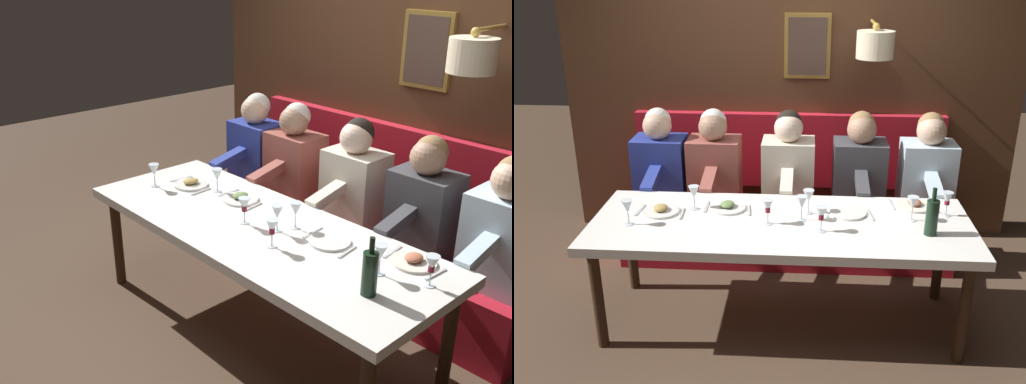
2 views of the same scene
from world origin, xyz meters
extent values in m
plane|color=#4C3828|center=(0.00, 0.00, 0.00)|extent=(12.00, 12.00, 0.00)
cube|color=silver|center=(0.00, 0.00, 0.71)|extent=(0.90, 2.42, 0.06)
cylinder|color=#301E12|center=(-0.35, -1.11, 0.34)|extent=(0.07, 0.07, 0.68)
cylinder|color=#301E12|center=(-0.35, 1.11, 0.34)|extent=(0.07, 0.07, 0.68)
cylinder|color=#301E12|center=(0.35, -1.11, 0.34)|extent=(0.07, 0.07, 0.68)
cylinder|color=#301E12|center=(0.35, 1.11, 0.34)|extent=(0.07, 0.07, 0.68)
cube|color=red|center=(0.89, 0.00, 0.23)|extent=(0.52, 2.62, 0.45)
cube|color=#51331E|center=(1.48, 0.00, 1.45)|extent=(0.10, 3.82, 2.90)
cube|color=red|center=(1.39, 0.00, 0.77)|extent=(0.10, 2.62, 0.64)
cube|color=olive|center=(1.42, -0.14, 1.64)|extent=(0.04, 0.37, 0.51)
cube|color=#4C382D|center=(1.40, -0.14, 1.64)|extent=(0.01, 0.31, 0.45)
cylinder|color=#B78E3D|center=(1.25, -0.64, 1.84)|extent=(0.35, 0.02, 0.02)
cylinder|color=beige|center=(1.08, -0.64, 1.70)|extent=(0.28, 0.28, 0.20)
sphere|color=#B78E3D|center=(1.08, -0.64, 1.83)|extent=(0.06, 0.06, 0.06)
cube|color=silver|center=(0.89, -1.07, 0.73)|extent=(0.30, 0.40, 0.56)
sphere|color=#D1A889|center=(0.87, -1.07, 1.11)|extent=(0.22, 0.22, 0.22)
sphere|color=#937047|center=(0.90, -1.07, 1.14)|extent=(0.20, 0.20, 0.20)
cube|color=silver|center=(0.60, -1.07, 0.77)|extent=(0.33, 0.09, 0.14)
cube|color=#3D3D42|center=(0.89, -0.56, 0.73)|extent=(0.30, 0.40, 0.56)
sphere|color=#A37A60|center=(0.87, -0.56, 1.11)|extent=(0.22, 0.22, 0.22)
sphere|color=#937047|center=(0.90, -0.56, 1.14)|extent=(0.20, 0.20, 0.20)
cube|color=#3D3D42|center=(0.60, -0.56, 0.77)|extent=(0.33, 0.09, 0.14)
cube|color=beige|center=(0.89, -0.01, 0.73)|extent=(0.30, 0.40, 0.56)
sphere|color=beige|center=(0.87, -0.01, 1.11)|extent=(0.22, 0.22, 0.22)
sphere|color=black|center=(0.90, -0.01, 1.14)|extent=(0.20, 0.20, 0.20)
cube|color=beige|center=(0.60, -0.01, 0.77)|extent=(0.33, 0.09, 0.14)
cube|color=#934C42|center=(0.89, 0.56, 0.73)|extent=(0.30, 0.40, 0.56)
sphere|color=#A37A60|center=(0.87, 0.56, 1.11)|extent=(0.22, 0.22, 0.22)
sphere|color=silver|center=(0.90, 0.56, 1.14)|extent=(0.20, 0.20, 0.20)
cube|color=#934C42|center=(0.60, 0.56, 0.77)|extent=(0.33, 0.09, 0.14)
cube|color=#283893|center=(0.89, 0.99, 0.73)|extent=(0.30, 0.40, 0.56)
sphere|color=#D1A889|center=(0.87, 0.99, 1.11)|extent=(0.22, 0.22, 0.22)
sphere|color=silver|center=(0.90, 0.99, 1.14)|extent=(0.20, 0.20, 0.20)
cube|color=#283893|center=(0.60, 0.99, 0.77)|extent=(0.33, 0.09, 0.14)
cylinder|color=silver|center=(0.09, 0.79, 0.75)|extent=(0.24, 0.24, 0.01)
ellipsoid|color=#AD8E4C|center=(0.09, 0.79, 0.77)|extent=(0.11, 0.09, 0.04)
cube|color=silver|center=(0.07, 0.65, 0.74)|extent=(0.17, 0.02, 0.01)
cube|color=silver|center=(0.11, 0.94, 0.74)|extent=(0.18, 0.03, 0.01)
cylinder|color=silver|center=(0.29, -0.88, 0.75)|extent=(0.24, 0.24, 0.01)
ellipsoid|color=#B76647|center=(0.29, -0.88, 0.77)|extent=(0.11, 0.09, 0.04)
cube|color=silver|center=(0.27, -1.03, 0.74)|extent=(0.17, 0.02, 0.01)
cube|color=silver|center=(0.31, -0.74, 0.74)|extent=(0.18, 0.03, 0.01)
cylinder|color=silver|center=(0.18, 0.36, 0.75)|extent=(0.24, 0.24, 0.01)
ellipsoid|color=#668447|center=(0.18, 0.36, 0.77)|extent=(0.11, 0.09, 0.04)
cube|color=silver|center=(0.16, 0.22, 0.74)|extent=(0.17, 0.03, 0.01)
cube|color=silver|center=(0.20, 0.51, 0.74)|extent=(0.18, 0.02, 0.01)
cylinder|color=silver|center=(0.15, -0.43, 0.75)|extent=(0.24, 0.24, 0.01)
cube|color=silver|center=(0.13, -0.58, 0.74)|extent=(0.17, 0.04, 0.01)
cube|color=silver|center=(0.17, -0.29, 0.74)|extent=(0.18, 0.04, 0.01)
cylinder|color=silver|center=(0.16, -1.06, 0.74)|extent=(0.06, 0.06, 0.00)
cylinder|color=silver|center=(0.16, -1.06, 0.78)|extent=(0.01, 0.01, 0.07)
cone|color=silver|center=(0.16, -1.06, 0.86)|extent=(0.07, 0.07, 0.08)
cylinder|color=maroon|center=(0.16, -1.06, 0.83)|extent=(0.03, 0.03, 0.03)
cylinder|color=silver|center=(0.14, -0.17, 0.74)|extent=(0.06, 0.06, 0.00)
cylinder|color=silver|center=(0.14, -0.17, 0.78)|extent=(0.01, 0.01, 0.07)
cone|color=silver|center=(0.14, -0.17, 0.86)|extent=(0.07, 0.07, 0.08)
cylinder|color=silver|center=(-0.11, 0.95, 0.74)|extent=(0.06, 0.06, 0.00)
cylinder|color=silver|center=(-0.11, 0.95, 0.78)|extent=(0.01, 0.01, 0.07)
cone|color=silver|center=(-0.11, 0.95, 0.86)|extent=(0.07, 0.07, 0.08)
cylinder|color=silver|center=(0.16, 0.58, 0.74)|extent=(0.06, 0.06, 0.00)
cylinder|color=silver|center=(0.16, 0.58, 0.78)|extent=(0.01, 0.01, 0.07)
cone|color=silver|center=(0.16, 0.58, 0.86)|extent=(0.07, 0.07, 0.08)
cylinder|color=silver|center=(0.03, -0.13, 0.74)|extent=(0.06, 0.06, 0.00)
cylinder|color=silver|center=(0.03, -0.13, 0.78)|extent=(0.01, 0.01, 0.07)
cone|color=silver|center=(0.03, -0.13, 0.86)|extent=(0.07, 0.07, 0.08)
cylinder|color=silver|center=(-0.12, -0.25, 0.74)|extent=(0.06, 0.06, 0.00)
cylinder|color=silver|center=(-0.12, -0.25, 0.78)|extent=(0.01, 0.01, 0.07)
cone|color=silver|center=(-0.12, -0.25, 0.86)|extent=(0.07, 0.07, 0.08)
cylinder|color=maroon|center=(-0.12, -0.25, 0.84)|extent=(0.03, 0.03, 0.03)
cylinder|color=silver|center=(-0.04, 0.08, 0.74)|extent=(0.06, 0.06, 0.00)
cylinder|color=silver|center=(-0.04, 0.08, 0.78)|extent=(0.01, 0.01, 0.07)
cone|color=silver|center=(-0.04, 0.08, 0.86)|extent=(0.07, 0.07, 0.08)
cylinder|color=maroon|center=(-0.04, 0.08, 0.83)|extent=(0.03, 0.03, 0.03)
cylinder|color=silver|center=(0.07, -0.83, 0.74)|extent=(0.06, 0.06, 0.00)
cylinder|color=silver|center=(0.07, -0.83, 0.78)|extent=(0.01, 0.01, 0.07)
cone|color=silver|center=(0.07, -0.83, 0.86)|extent=(0.07, 0.07, 0.08)
cylinder|color=black|center=(-0.12, -0.91, 0.85)|extent=(0.08, 0.08, 0.22)
cylinder|color=black|center=(-0.12, -0.91, 1.00)|extent=(0.03, 0.03, 0.08)
camera|label=1|loc=(-2.09, -2.30, 2.22)|focal=40.54mm
camera|label=2|loc=(-3.26, -0.15, 2.26)|focal=39.75mm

